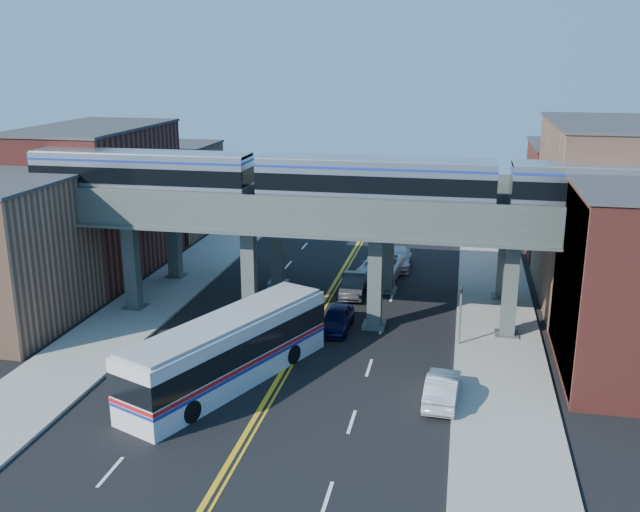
# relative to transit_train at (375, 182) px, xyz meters

# --- Properties ---
(ground) EXTENTS (120.00, 120.00, 0.00)m
(ground) POSITION_rel_transit_train_xyz_m (-3.85, -8.00, -9.11)
(ground) COLOR black
(ground) RESTS_ON ground
(sidewalk_west) EXTENTS (5.00, 70.00, 0.16)m
(sidewalk_west) POSITION_rel_transit_train_xyz_m (-15.35, 2.00, -9.03)
(sidewalk_west) COLOR gray
(sidewalk_west) RESTS_ON ground
(sidewalk_east) EXTENTS (5.00, 70.00, 0.16)m
(sidewalk_east) POSITION_rel_transit_train_xyz_m (7.65, 2.00, -9.03)
(sidewalk_east) COLOR gray
(sidewalk_east) RESTS_ON ground
(building_west_a) EXTENTS (8.00, 10.00, 9.00)m
(building_west_a) POSITION_rel_transit_train_xyz_m (-22.35, -4.00, -4.61)
(building_west_a) COLOR #95664D
(building_west_a) RESTS_ON ground
(building_west_b) EXTENTS (8.00, 14.00, 11.00)m
(building_west_b) POSITION_rel_transit_train_xyz_m (-22.35, 8.00, -3.61)
(building_west_b) COLOR maroon
(building_west_b) RESTS_ON ground
(building_west_c) EXTENTS (8.00, 10.00, 8.00)m
(building_west_c) POSITION_rel_transit_train_xyz_m (-22.35, 21.00, -5.11)
(building_west_c) COLOR #95664D
(building_west_c) RESTS_ON ground
(building_east_b) EXTENTS (8.00, 14.00, 12.00)m
(building_east_b) POSITION_rel_transit_train_xyz_m (14.65, 8.00, -3.11)
(building_east_b) COLOR #95664D
(building_east_b) RESTS_ON ground
(building_east_c) EXTENTS (8.00, 10.00, 9.00)m
(building_east_c) POSITION_rel_transit_train_xyz_m (14.65, 21.00, -4.61)
(building_east_c) COLOR maroon
(building_east_c) RESTS_ON ground
(mural_panel) EXTENTS (0.10, 9.50, 9.50)m
(mural_panel) POSITION_rel_transit_train_xyz_m (10.70, -4.00, -4.36)
(mural_panel) COLOR #29ADB1
(mural_panel) RESTS_ON ground
(elevated_viaduct_near) EXTENTS (52.00, 3.60, 7.40)m
(elevated_viaduct_near) POSITION_rel_transit_train_xyz_m (-3.85, 0.00, -2.64)
(elevated_viaduct_near) COLOR #465150
(elevated_viaduct_near) RESTS_ON ground
(elevated_viaduct_far) EXTENTS (52.00, 3.60, 7.40)m
(elevated_viaduct_far) POSITION_rel_transit_train_xyz_m (-3.85, 7.00, -2.64)
(elevated_viaduct_far) COLOR #465150
(elevated_viaduct_far) RESTS_ON ground
(transit_train) EXTENTS (43.42, 2.72, 3.16)m
(transit_train) POSITION_rel_transit_train_xyz_m (0.00, 0.00, 0.00)
(transit_train) COLOR black
(transit_train) RESTS_ON elevated_viaduct_near
(stop_sign) EXTENTS (0.76, 0.09, 2.63)m
(stop_sign) POSITION_rel_transit_train_xyz_m (-3.55, -5.00, -7.36)
(stop_sign) COLOR slate
(stop_sign) RESTS_ON ground
(traffic_signal) EXTENTS (0.15, 0.18, 4.10)m
(traffic_signal) POSITION_rel_transit_train_xyz_m (5.35, -2.00, -6.81)
(traffic_signal) COLOR slate
(traffic_signal) RESTS_ON ground
(transit_bus) EXTENTS (7.80, 13.21, 3.38)m
(transit_bus) POSITION_rel_transit_train_xyz_m (-6.20, -9.13, -7.38)
(transit_bus) COLOR silver
(transit_bus) RESTS_ON ground
(car_lane_a) EXTENTS (1.79, 4.31, 1.46)m
(car_lane_a) POSITION_rel_transit_train_xyz_m (-2.05, -0.86, -8.39)
(car_lane_a) COLOR #0F0F37
(car_lane_a) RESTS_ON ground
(car_lane_b) EXTENTS (1.79, 4.63, 1.50)m
(car_lane_b) POSITION_rel_transit_train_xyz_m (-2.05, 5.80, -8.36)
(car_lane_b) COLOR #2C2C2E
(car_lane_b) RESTS_ON ground
(car_lane_c) EXTENTS (3.57, 6.66, 1.78)m
(car_lane_c) POSITION_rel_transit_train_xyz_m (-0.69, 9.73, -8.22)
(car_lane_c) COLOR silver
(car_lane_c) RESTS_ON ground
(car_lane_d) EXTENTS (2.19, 5.12, 1.47)m
(car_lane_d) POSITION_rel_transit_train_xyz_m (0.36, 13.21, -8.38)
(car_lane_d) COLOR silver
(car_lane_d) RESTS_ON ground
(car_parked_curb) EXTENTS (1.78, 4.48, 1.45)m
(car_parked_curb) POSITION_rel_transit_train_xyz_m (4.65, -9.14, -8.39)
(car_parked_curb) COLOR #B5B4B9
(car_parked_curb) RESTS_ON ground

